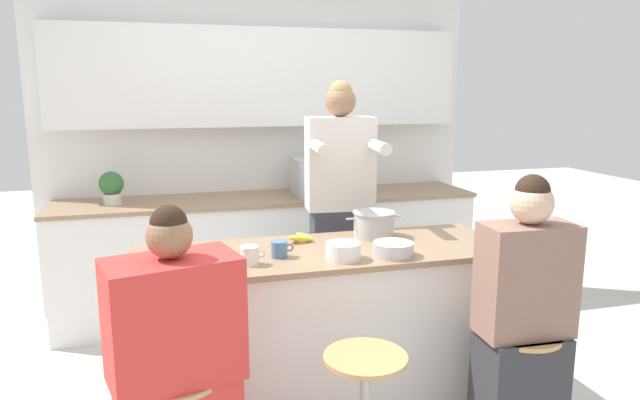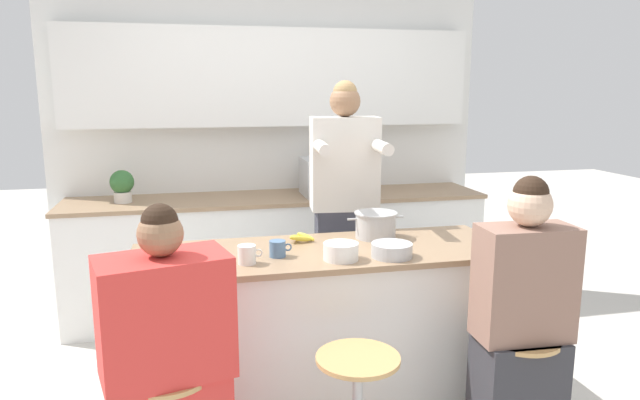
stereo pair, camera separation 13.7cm
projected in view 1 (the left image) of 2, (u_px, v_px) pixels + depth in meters
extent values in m
cube|color=silver|center=(261.00, 138.00, 4.62)|extent=(3.44, 0.06, 2.70)
cube|color=white|center=(263.00, 77.00, 4.42)|extent=(3.17, 0.16, 0.75)
cube|color=white|center=(271.00, 256.00, 4.47)|extent=(3.17, 0.59, 0.90)
cube|color=#937556|center=(270.00, 198.00, 4.38)|extent=(3.20, 0.62, 0.03)
cube|color=white|center=(323.00, 330.00, 3.04)|extent=(1.91, 0.64, 0.83)
cube|color=#937556|center=(323.00, 252.00, 2.96)|extent=(1.95, 0.68, 0.03)
cylinder|color=tan|center=(175.00, 379.00, 2.23)|extent=(0.36, 0.36, 0.02)
cylinder|color=tan|center=(366.00, 358.00, 2.40)|extent=(0.36, 0.36, 0.02)
cylinder|color=#B7BABC|center=(518.00, 395.00, 2.69)|extent=(0.04, 0.04, 0.60)
cylinder|color=tan|center=(522.00, 334.00, 2.63)|extent=(0.36, 0.36, 0.02)
cube|color=#383842|center=(339.00, 283.00, 3.70)|extent=(0.38, 0.26, 0.99)
cube|color=silver|center=(340.00, 163.00, 3.54)|extent=(0.44, 0.26, 0.57)
cylinder|color=silver|center=(320.00, 148.00, 3.23)|extent=(0.10, 0.32, 0.07)
cylinder|color=silver|center=(379.00, 147.00, 3.29)|extent=(0.10, 0.32, 0.07)
sphere|color=#936B4C|center=(340.00, 101.00, 3.47)|extent=(0.21, 0.21, 0.19)
sphere|color=#A37F51|center=(340.00, 92.00, 3.46)|extent=(0.16, 0.16, 0.15)
cube|color=red|center=(174.00, 320.00, 2.16)|extent=(0.55, 0.40, 0.48)
sphere|color=#936B4C|center=(169.00, 236.00, 2.10)|extent=(0.21, 0.21, 0.17)
sphere|color=black|center=(169.00, 223.00, 2.09)|extent=(0.17, 0.17, 0.14)
cube|color=#333338|center=(518.00, 396.00, 2.68)|extent=(0.39, 0.28, 0.63)
cube|color=#896656|center=(526.00, 280.00, 2.57)|extent=(0.43, 0.24, 0.52)
sphere|color=#DBB293|center=(532.00, 203.00, 2.50)|extent=(0.20, 0.20, 0.19)
sphere|color=black|center=(533.00, 191.00, 2.49)|extent=(0.16, 0.16, 0.15)
cylinder|color=#B7BABC|center=(374.00, 225.00, 3.20)|extent=(0.23, 0.23, 0.14)
cylinder|color=#B7BABC|center=(374.00, 212.00, 3.19)|extent=(0.24, 0.24, 0.01)
cylinder|color=#B7BABC|center=(351.00, 219.00, 3.16)|extent=(0.05, 0.01, 0.01)
cylinder|color=#B7BABC|center=(397.00, 216.00, 3.23)|extent=(0.05, 0.01, 0.01)
cylinder|color=white|center=(343.00, 251.00, 2.78)|extent=(0.17, 0.17, 0.08)
cylinder|color=#B7BABC|center=(393.00, 249.00, 2.84)|extent=(0.20, 0.20, 0.07)
cylinder|color=#4C7099|center=(279.00, 249.00, 2.82)|extent=(0.08, 0.08, 0.08)
torus|color=#4C7099|center=(290.00, 248.00, 2.83)|extent=(0.04, 0.01, 0.04)
cylinder|color=white|center=(250.00, 256.00, 2.70)|extent=(0.09, 0.09, 0.09)
torus|color=white|center=(261.00, 254.00, 2.71)|extent=(0.04, 0.01, 0.04)
ellipsoid|color=yellow|center=(301.00, 239.00, 3.08)|extent=(0.12, 0.05, 0.05)
ellipsoid|color=yellow|center=(294.00, 238.00, 3.10)|extent=(0.09, 0.12, 0.05)
ellipsoid|color=yellow|center=(305.00, 237.00, 3.12)|extent=(0.11, 0.11, 0.05)
cube|color=#7A428E|center=(169.00, 252.00, 2.58)|extent=(0.08, 0.08, 0.18)
cylinder|color=white|center=(168.00, 231.00, 2.57)|extent=(0.04, 0.04, 0.02)
cube|color=#B2B5B7|center=(324.00, 177.00, 4.43)|extent=(0.46, 0.37, 0.28)
cube|color=black|center=(325.00, 180.00, 4.23)|extent=(0.29, 0.01, 0.22)
cube|color=black|center=(352.00, 179.00, 4.29)|extent=(0.08, 0.01, 0.23)
cylinder|color=beige|center=(112.00, 199.00, 4.07)|extent=(0.13, 0.13, 0.08)
sphere|color=#336633|center=(111.00, 183.00, 4.04)|extent=(0.17, 0.17, 0.17)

